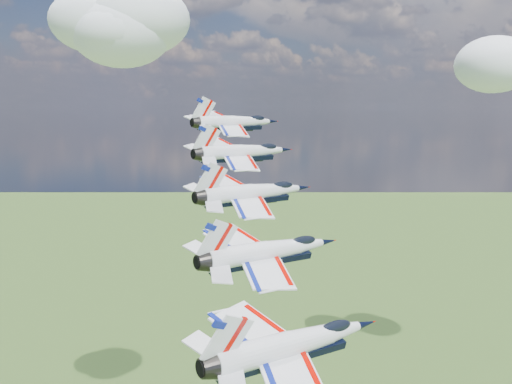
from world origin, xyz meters
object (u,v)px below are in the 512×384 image
Objects in this scene: jet_0 at (237,122)px; jet_2 at (256,192)px; jet_1 at (245,152)px; jet_3 at (272,251)px; jet_4 at (297,343)px.

jet_2 is (18.07, -18.39, -7.46)m from jet_0.
jet_2 is (9.04, -9.19, -3.73)m from jet_1.
jet_2 is 1.00× the size of jet_3.
jet_4 is (27.11, -27.58, -11.18)m from jet_1.
jet_1 is 1.00× the size of jet_2.
jet_1 is (9.04, -9.19, -3.73)m from jet_0.
jet_3 is 1.00× the size of jet_4.
jet_1 is at bearing -25.72° from jet_0.
jet_3 is at bearing -25.72° from jet_0.
jet_0 is 26.84m from jet_2.
jet_1 reaches higher than jet_4.
jet_0 is 1.00× the size of jet_2.
jet_4 is at bearing -25.72° from jet_3.
jet_1 is 26.84m from jet_3.
jet_2 is 13.42m from jet_3.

